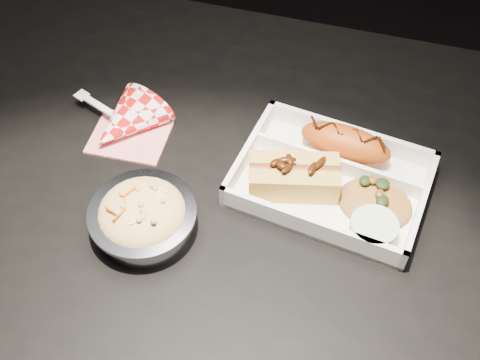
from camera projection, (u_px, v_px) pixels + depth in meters
name	position (u px, v px, depth m)	size (l,w,h in m)	color
dining_table	(237.00, 230.00, 0.89)	(1.20, 0.80, 0.75)	black
food_tray	(331.00, 182.00, 0.82)	(0.27, 0.21, 0.04)	white
fried_pastry	(345.00, 143.00, 0.83)	(0.13, 0.05, 0.05)	#AD4711
hotdog	(294.00, 175.00, 0.80)	(0.13, 0.08, 0.06)	gold
fried_rice_mound	(376.00, 198.00, 0.78)	(0.10, 0.08, 0.03)	#A56D2F
cupcake_liner	(373.00, 230.00, 0.75)	(0.06, 0.06, 0.03)	beige
foil_coleslaw_cup	(143.00, 216.00, 0.76)	(0.14, 0.14, 0.07)	silver
napkin_fork	(125.00, 124.00, 0.88)	(0.16, 0.14, 0.10)	red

